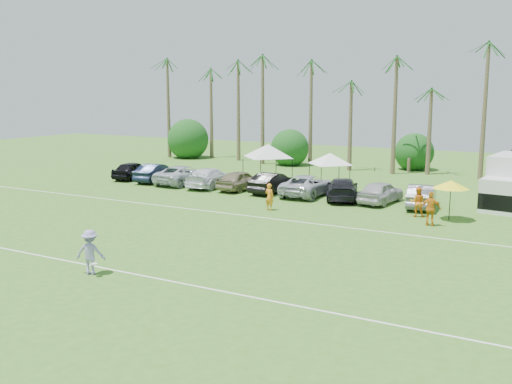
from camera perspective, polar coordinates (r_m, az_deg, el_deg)
The scene contains 32 objects.
ground at distance 25.46m, azimuth -21.55°, elevation -7.61°, with size 120.00×120.00×0.00m, color #3A6B20.
field_lines at distance 30.92m, azimuth -10.10°, elevation -4.00°, with size 80.00×12.10×0.01m.
palm_tree_0 at distance 67.22m, azimuth -8.88°, elevation 9.91°, with size 2.40×2.40×8.90m.
palm_tree_1 at distance 64.30m, azimuth -5.30°, elevation 10.77°, with size 2.40×2.40×9.90m.
palm_tree_2 at distance 61.66m, azimuth -1.38°, elevation 11.65°, with size 2.40×2.40×10.90m.
palm_tree_3 at distance 59.78m, azimuth 2.01°, elevation 12.51°, with size 2.40×2.40×11.90m.
palm_tree_4 at distance 58.02m, azimuth 5.58°, elevation 10.00°, with size 2.40×2.40×8.90m.
palm_tree_5 at distance 56.56m, azimuth 9.38°, elevation 10.80°, with size 2.40×2.40×9.90m.
palm_tree_6 at distance 55.37m, azimuth 13.39°, elevation 11.58°, with size 2.40×2.40×10.90m.
palm_tree_7 at distance 54.46m, azimuth 17.57°, elevation 12.32°, with size 2.40×2.40×11.90m.
palm_tree_8 at distance 53.61m, azimuth 22.73°, elevation 9.30°, with size 2.40×2.40×8.90m.
bush_tree_0 at distance 66.48m, azimuth -6.16°, elevation 5.07°, with size 4.00×4.00×4.00m.
bush_tree_1 at distance 60.01m, azimuth 4.11°, elevation 4.58°, with size 4.00×4.00×4.00m.
bush_tree_2 at distance 56.08m, azimuth 15.33°, elevation 3.88°, with size 4.00×4.00×4.00m.
sideline_player_a at distance 36.00m, azimuth 1.35°, elevation -0.49°, with size 0.63×0.41×1.72m, color orange.
sideline_player_b at distance 35.47m, azimuth 15.86°, elevation -0.96°, with size 0.87×0.68×1.79m, color orange.
sideline_player_c at distance 33.22m, azimuth 17.08°, elevation -1.61°, with size 1.14×0.47×1.94m, color orange.
box_truck at distance 40.55m, azimuth 24.17°, elevation 1.14°, with size 3.22×6.73×3.34m.
canopy_tent_left at distance 46.60m, azimuth 1.21°, elevation 4.80°, with size 4.61×4.61×3.73m.
canopy_tent_right at distance 45.31m, azimuth 7.43°, elevation 3.88°, with size 3.83×3.83×3.10m.
market_umbrella at distance 34.82m, azimuth 18.91°, elevation 0.72°, with size 2.12×2.12×2.36m.
frisbee_player at distance 24.35m, azimuth -16.24°, elevation -5.80°, with size 1.38×1.10×1.87m.
parked_car_0 at distance 50.23m, azimuth -12.23°, elevation 2.15°, with size 1.79×4.45×1.52m, color black.
parked_car_1 at distance 48.29m, azimuth -9.97°, elevation 1.92°, with size 1.60×4.60×1.52m, color black.
parked_car_2 at distance 46.70m, azimuth -7.27°, elevation 1.72°, with size 2.52×5.46×1.52m, color silver.
parked_car_3 at distance 44.97m, azimuth -4.61°, elevation 1.45°, with size 2.12×5.22×1.52m, color white.
parked_car_4 at distance 43.52m, azimuth -1.60°, elevation 1.20°, with size 1.79×4.45×1.52m, color gray.
parked_car_5 at distance 42.32m, azimuth 1.68°, elevation 0.94°, with size 1.60×4.60×1.52m, color black.
parked_car_6 at distance 41.24m, azimuth 5.13°, elevation 0.67°, with size 2.52×5.46×1.52m, color #B8BAC2.
parked_car_7 at distance 40.08m, azimuth 8.62°, elevation 0.33°, with size 2.12×5.22×1.52m, color black.
parked_car_8 at distance 39.22m, azimuth 12.37°, elevation -0.00°, with size 1.79×4.45×1.52m, color #B9B9B9.
parked_car_9 at distance 38.44m, azimuth 16.24°, elevation -0.37°, with size 1.60×4.60×1.52m, color slate.
Camera 1 is at (18.99, -15.27, 7.37)m, focal length 40.00 mm.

